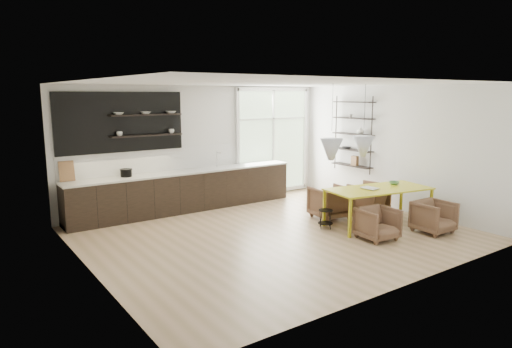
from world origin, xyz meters
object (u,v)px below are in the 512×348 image
at_px(armchair_front_right, 434,217).
at_px(armchair_front_left, 377,224).
at_px(dining_table, 379,191).
at_px(armchair_back_left, 330,202).
at_px(armchair_back_right, 368,198).
at_px(wire_stool, 326,216).

bearing_deg(armchair_front_right, armchair_front_left, 165.85).
height_order(dining_table, armchair_back_left, dining_table).
relative_size(armchair_front_left, armchair_front_right, 0.97).
distance_m(dining_table, armchair_back_right, 1.11).
relative_size(armchair_back_right, armchair_front_right, 1.10).
xyz_separation_m(armchair_back_right, wire_stool, (-1.67, -0.35, -0.10)).
bearing_deg(armchair_front_left, dining_table, 45.52).
distance_m(dining_table, armchair_front_left, 1.05).
bearing_deg(wire_stool, dining_table, -24.26).
relative_size(armchair_back_left, armchair_back_right, 1.02).
bearing_deg(armchair_back_right, armchair_front_right, 76.25).
height_order(armchair_front_left, wire_stool, armchair_front_left).
distance_m(armchair_back_left, armchair_front_left, 1.63).
relative_size(armchair_back_right, armchair_front_left, 1.14).
bearing_deg(armchair_front_left, armchair_front_right, -9.97).
distance_m(armchair_back_right, wire_stool, 1.71).
relative_size(dining_table, armchair_front_left, 3.43).
height_order(armchair_back_right, wire_stool, armchair_back_right).
bearing_deg(dining_table, wire_stool, 165.63).
distance_m(armchair_back_right, armchair_front_right, 1.78).
height_order(dining_table, armchair_front_right, dining_table).
distance_m(armchair_back_left, armchair_front_right, 2.15).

